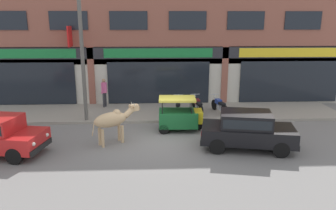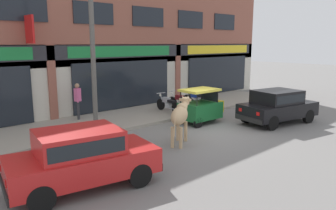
{
  "view_description": "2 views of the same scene",
  "coord_description": "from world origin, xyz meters",
  "px_view_note": "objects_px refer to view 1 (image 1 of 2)",
  "views": [
    {
      "loc": [
        -0.29,
        -12.95,
        4.88
      ],
      "look_at": [
        0.33,
        1.0,
        1.23
      ],
      "focal_mm": 35.0,
      "sensor_mm": 36.0,
      "label": 1
    },
    {
      "loc": [
        -9.73,
        -8.21,
        3.48
      ],
      "look_at": [
        -1.25,
        1.0,
        1.09
      ],
      "focal_mm": 35.0,
      "sensor_mm": 36.0,
      "label": 2
    }
  ],
  "objects_px": {
    "car_0": "(247,128)",
    "auto_rickshaw": "(180,116)",
    "motorcycle_1": "(198,106)",
    "utility_pole": "(82,55)",
    "motorcycle_2": "(219,106)",
    "pedestrian": "(104,90)",
    "cow": "(113,120)",
    "motorcycle_0": "(178,106)"
  },
  "relations": [
    {
      "from": "car_0",
      "to": "motorcycle_1",
      "type": "xyz_separation_m",
      "value": [
        -1.28,
        4.65,
        -0.3
      ]
    },
    {
      "from": "car_0",
      "to": "auto_rickshaw",
      "type": "height_order",
      "value": "auto_rickshaw"
    },
    {
      "from": "auto_rickshaw",
      "to": "car_0",
      "type": "bearing_deg",
      "value": -43.43
    },
    {
      "from": "motorcycle_0",
      "to": "motorcycle_1",
      "type": "height_order",
      "value": "same"
    },
    {
      "from": "cow",
      "to": "car_0",
      "type": "xyz_separation_m",
      "value": [
        5.22,
        -0.77,
        -0.19
      ]
    },
    {
      "from": "cow",
      "to": "motorcycle_0",
      "type": "height_order",
      "value": "cow"
    },
    {
      "from": "car_0",
      "to": "pedestrian",
      "type": "relative_size",
      "value": 2.38
    },
    {
      "from": "motorcycle_1",
      "to": "pedestrian",
      "type": "xyz_separation_m",
      "value": [
        -5.03,
        1.43,
        0.6
      ]
    },
    {
      "from": "cow",
      "to": "auto_rickshaw",
      "type": "xyz_separation_m",
      "value": [
        2.81,
        1.51,
        -0.35
      ]
    },
    {
      "from": "motorcycle_0",
      "to": "cow",
      "type": "bearing_deg",
      "value": -127.64
    },
    {
      "from": "car_0",
      "to": "auto_rickshaw",
      "type": "xyz_separation_m",
      "value": [
        -2.41,
        2.28,
        -0.15
      ]
    },
    {
      "from": "cow",
      "to": "pedestrian",
      "type": "distance_m",
      "value": 5.42
    },
    {
      "from": "car_0",
      "to": "motorcycle_0",
      "type": "distance_m",
      "value": 5.11
    },
    {
      "from": "pedestrian",
      "to": "utility_pole",
      "type": "height_order",
      "value": "utility_pole"
    },
    {
      "from": "auto_rickshaw",
      "to": "motorcycle_1",
      "type": "bearing_deg",
      "value": 64.59
    },
    {
      "from": "cow",
      "to": "motorcycle_0",
      "type": "xyz_separation_m",
      "value": [
        2.91,
        3.77,
        -0.49
      ]
    },
    {
      "from": "auto_rickshaw",
      "to": "motorcycle_1",
      "type": "distance_m",
      "value": 2.63
    },
    {
      "from": "motorcycle_1",
      "to": "utility_pole",
      "type": "bearing_deg",
      "value": -169.71
    },
    {
      "from": "motorcycle_0",
      "to": "utility_pole",
      "type": "relative_size",
      "value": 0.29
    },
    {
      "from": "motorcycle_1",
      "to": "motorcycle_2",
      "type": "xyz_separation_m",
      "value": [
        1.14,
        -0.05,
        0.0
      ]
    },
    {
      "from": "motorcycle_2",
      "to": "pedestrian",
      "type": "distance_m",
      "value": 6.37
    },
    {
      "from": "car_0",
      "to": "motorcycle_2",
      "type": "xyz_separation_m",
      "value": [
        -0.15,
        4.6,
        -0.3
      ]
    },
    {
      "from": "cow",
      "to": "car_0",
      "type": "relative_size",
      "value": 0.49
    },
    {
      "from": "car_0",
      "to": "motorcycle_2",
      "type": "distance_m",
      "value": 4.61
    },
    {
      "from": "car_0",
      "to": "motorcycle_1",
      "type": "distance_m",
      "value": 4.83
    },
    {
      "from": "cow",
      "to": "motorcycle_1",
      "type": "height_order",
      "value": "cow"
    },
    {
      "from": "cow",
      "to": "auto_rickshaw",
      "type": "distance_m",
      "value": 3.21
    },
    {
      "from": "motorcycle_0",
      "to": "pedestrian",
      "type": "distance_m",
      "value": 4.33
    },
    {
      "from": "utility_pole",
      "to": "motorcycle_0",
      "type": "bearing_deg",
      "value": 11.24
    },
    {
      "from": "pedestrian",
      "to": "motorcycle_2",
      "type": "bearing_deg",
      "value": -13.51
    },
    {
      "from": "cow",
      "to": "motorcycle_0",
      "type": "bearing_deg",
      "value": 52.36
    },
    {
      "from": "motorcycle_1",
      "to": "cow",
      "type": "bearing_deg",
      "value": -135.45
    },
    {
      "from": "utility_pole",
      "to": "motorcycle_1",
      "type": "bearing_deg",
      "value": 10.29
    },
    {
      "from": "pedestrian",
      "to": "utility_pole",
      "type": "bearing_deg",
      "value": -102.68
    },
    {
      "from": "motorcycle_2",
      "to": "utility_pole",
      "type": "xyz_separation_m",
      "value": [
        -6.72,
        -0.96,
        2.78
      ]
    },
    {
      "from": "motorcycle_1",
      "to": "utility_pole",
      "type": "distance_m",
      "value": 6.32
    },
    {
      "from": "motorcycle_2",
      "to": "pedestrian",
      "type": "bearing_deg",
      "value": 166.49
    },
    {
      "from": "auto_rickshaw",
      "to": "motorcycle_0",
      "type": "relative_size",
      "value": 1.11
    },
    {
      "from": "car_0",
      "to": "motorcycle_2",
      "type": "relative_size",
      "value": 2.14
    },
    {
      "from": "cow",
      "to": "auto_rickshaw",
      "type": "bearing_deg",
      "value": 28.19
    },
    {
      "from": "cow",
      "to": "motorcycle_1",
      "type": "relative_size",
      "value": 1.04
    },
    {
      "from": "motorcycle_1",
      "to": "utility_pole",
      "type": "relative_size",
      "value": 0.29
    }
  ]
}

